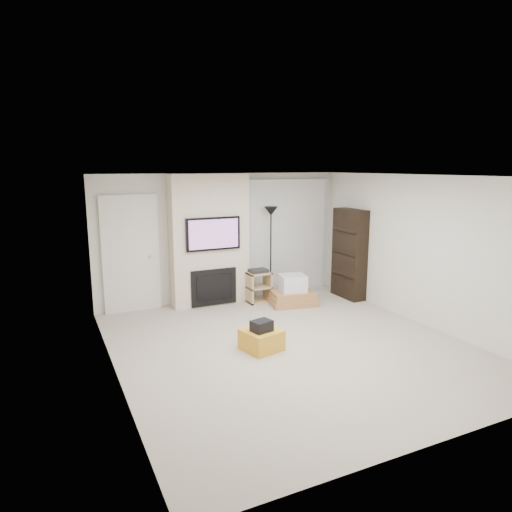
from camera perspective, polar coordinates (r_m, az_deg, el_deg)
name	(u,v)px	position (r m, az deg, el deg)	size (l,w,h in m)	color
floor	(290,345)	(6.97, 4.30, -11.08)	(5.00, 5.50, 0.00)	#B3A594
ceiling	(293,176)	(6.45, 4.63, 9.93)	(5.00, 5.50, 0.00)	white
wall_back	(223,237)	(9.05, -4.20, 2.35)	(5.00, 2.50, 0.00)	silver
wall_front	(442,322)	(4.51, 22.18, -7.62)	(5.00, 2.50, 0.00)	silver
wall_left	(112,282)	(5.81, -17.54, -3.17)	(5.50, 2.50, 0.00)	silver
wall_right	(422,250)	(8.11, 19.99, 0.67)	(5.50, 2.50, 0.00)	silver
hvac_vent	(290,175)	(7.34, 4.22, 10.07)	(0.35, 0.18, 0.01)	silver
ottoman	(261,340)	(6.76, 0.68, -10.42)	(0.50, 0.50, 0.30)	gold
black_bag	(262,326)	(6.63, 0.71, -8.73)	(0.28, 0.22, 0.16)	black
fireplace_wall	(209,241)	(8.74, -5.84, 1.91)	(1.50, 0.47, 2.50)	beige
entry_door	(131,255)	(8.57, -15.38, 0.15)	(1.02, 0.11, 2.14)	silver
vertical_blinds	(286,232)	(9.59, 3.75, 3.00)	(1.98, 0.10, 2.37)	silver
floor_lamp	(271,226)	(9.12, 1.87, 3.73)	(0.27, 0.27, 1.84)	black
av_stand	(258,285)	(8.97, 0.30, -3.61)	(0.45, 0.38, 0.66)	tan
box_stack	(292,293)	(8.87, 4.56, -4.65)	(0.97, 0.80, 0.58)	#AB7746
bookshelf	(349,254)	(9.37, 11.59, 0.28)	(0.30, 0.80, 1.80)	black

